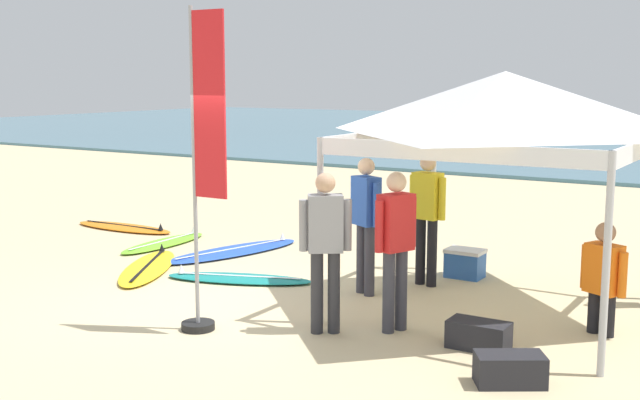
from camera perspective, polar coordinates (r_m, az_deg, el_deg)
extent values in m
plane|color=beige|center=(9.73, -6.50, -7.30)|extent=(80.00, 80.00, 0.00)
cylinder|color=#B7B7BC|center=(8.65, 0.02, -2.29)|extent=(0.07, 0.07, 2.05)
cylinder|color=#B7B7BC|center=(7.55, 19.75, -4.44)|extent=(0.07, 0.07, 2.05)
cylinder|color=#B7B7BC|center=(11.26, 8.07, 0.20)|extent=(0.07, 0.07, 2.05)
cube|color=white|center=(7.84, 9.36, 3.36)|extent=(2.99, 0.03, 0.18)
cube|color=white|center=(10.65, 15.57, 4.54)|extent=(2.99, 0.03, 0.18)
cube|color=white|center=(9.82, 4.64, 4.50)|extent=(0.03, 2.99, 0.18)
pyramid|color=white|center=(9.21, 13.03, 6.78)|extent=(3.11, 3.11, 0.70)
ellipsoid|color=blue|center=(12.40, -6.23, -3.63)|extent=(1.26, 2.56, 0.07)
cube|color=white|center=(12.40, -6.23, -3.46)|extent=(0.56, 2.05, 0.01)
cone|color=white|center=(13.01, -2.70, -2.58)|extent=(0.09, 0.09, 0.12)
ellipsoid|color=yellow|center=(11.53, -12.18, -4.73)|extent=(1.64, 2.21, 0.07)
cube|color=black|center=(11.52, -12.19, -4.54)|extent=(0.99, 1.64, 0.01)
cone|color=black|center=(12.37, -11.22, -3.33)|extent=(0.09, 0.09, 0.12)
ellipsoid|color=#7AD12D|center=(13.16, -11.10, -3.03)|extent=(0.59, 1.91, 0.07)
cube|color=white|center=(13.15, -11.10, -2.87)|extent=(0.11, 1.61, 0.01)
cone|color=white|center=(13.73, -9.01, -2.09)|extent=(0.09, 0.09, 0.12)
ellipsoid|color=orange|center=(14.70, -13.83, -1.90)|extent=(2.15, 0.61, 0.07)
cube|color=black|center=(14.69, -13.84, -1.75)|extent=(1.82, 0.07, 0.01)
cone|color=black|center=(14.09, -11.31, -1.87)|extent=(0.09, 0.09, 0.12)
ellipsoid|color=#19847F|center=(10.73, -5.79, -5.59)|extent=(2.04, 1.20, 0.07)
cube|color=white|center=(10.72, -5.80, -5.39)|extent=(1.59, 0.63, 0.01)
cone|color=white|center=(10.96, -9.88, -4.85)|extent=(0.09, 0.09, 0.12)
cylinder|color=#2D2D33|center=(8.45, -0.23, -6.62)|extent=(0.13, 0.13, 0.88)
cylinder|color=#2D2D33|center=(8.47, 1.00, -6.60)|extent=(0.13, 0.13, 0.88)
cube|color=gray|center=(8.29, 0.39, -1.67)|extent=(0.42, 0.39, 0.60)
sphere|color=tan|center=(8.23, 0.39, 1.24)|extent=(0.21, 0.21, 0.21)
cylinder|color=gray|center=(8.29, -1.20, -1.83)|extent=(0.09, 0.09, 0.54)
cylinder|color=gray|center=(8.32, 1.97, -1.79)|extent=(0.09, 0.09, 0.54)
cylinder|color=#383842|center=(10.04, 2.98, -4.16)|extent=(0.13, 0.13, 0.88)
cylinder|color=#383842|center=(9.89, 3.55, -4.36)|extent=(0.13, 0.13, 0.88)
cube|color=#2851B2|center=(9.83, 3.30, -0.06)|extent=(0.42, 0.36, 0.60)
sphere|color=beige|center=(9.77, 3.32, 2.41)|extent=(0.21, 0.21, 0.21)
cylinder|color=#2851B2|center=(10.02, 2.57, 0.00)|extent=(0.09, 0.09, 0.54)
cylinder|color=#2851B2|center=(9.64, 4.05, -0.35)|extent=(0.09, 0.09, 0.54)
cylinder|color=#383842|center=(8.49, 4.91, -6.58)|extent=(0.13, 0.13, 0.88)
cylinder|color=#383842|center=(8.61, 5.81, -6.38)|extent=(0.13, 0.13, 0.88)
cube|color=red|center=(8.39, 5.43, -1.59)|extent=(0.34, 0.42, 0.60)
sphere|color=beige|center=(8.32, 5.48, 1.29)|extent=(0.21, 0.21, 0.21)
cylinder|color=red|center=(8.24, 4.25, -1.90)|extent=(0.09, 0.09, 0.54)
cylinder|color=red|center=(8.55, 6.58, -1.56)|extent=(0.09, 0.09, 0.54)
cylinder|color=black|center=(10.52, 7.19, -3.63)|extent=(0.13, 0.13, 0.88)
cylinder|color=black|center=(10.41, 7.99, -3.77)|extent=(0.13, 0.13, 0.88)
cube|color=yellow|center=(10.33, 7.67, 0.31)|extent=(0.40, 0.29, 0.60)
sphere|color=beige|center=(10.28, 7.72, 2.66)|extent=(0.21, 0.21, 0.21)
cylinder|color=yellow|center=(10.47, 6.65, 0.33)|extent=(0.09, 0.09, 0.54)
cylinder|color=yellow|center=(10.21, 8.71, 0.07)|extent=(0.09, 0.09, 0.54)
cylinder|color=black|center=(8.91, 19.89, -7.78)|extent=(0.13, 0.13, 0.45)
cylinder|color=black|center=(9.02, 18.96, -7.54)|extent=(0.13, 0.13, 0.45)
cube|color=orange|center=(8.84, 19.58, -4.64)|extent=(0.42, 0.35, 0.52)
sphere|color=#9E7051|center=(8.77, 19.71, -2.19)|extent=(0.21, 0.21, 0.21)
cylinder|color=orange|center=(8.72, 20.79, -5.03)|extent=(0.09, 0.09, 0.47)
cylinder|color=orange|center=(8.98, 18.40, -4.51)|extent=(0.09, 0.09, 0.47)
cylinder|color=#99999E|center=(8.43, -8.95, 1.96)|extent=(0.04, 0.04, 3.40)
cube|color=red|center=(8.23, -7.90, 6.71)|extent=(0.40, 0.02, 1.90)
cylinder|color=black|center=(8.77, -8.69, -8.87)|extent=(0.36, 0.36, 0.08)
cube|color=#232328|center=(8.22, 11.25, -9.43)|extent=(0.60, 0.33, 0.28)
cube|color=#232328|center=(7.36, 13.39, -11.68)|extent=(0.68, 0.59, 0.28)
cube|color=#2D60B7|center=(11.01, 10.30, -4.59)|extent=(0.48, 0.34, 0.34)
cube|color=white|center=(10.96, 10.32, -3.60)|extent=(0.50, 0.36, 0.05)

